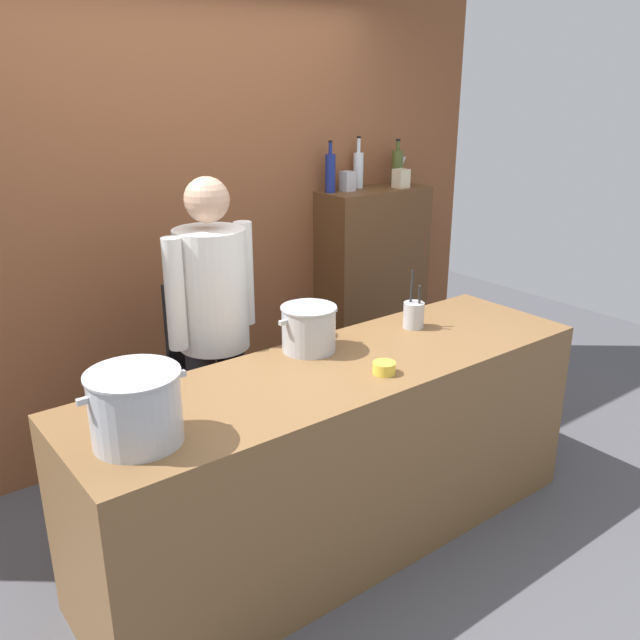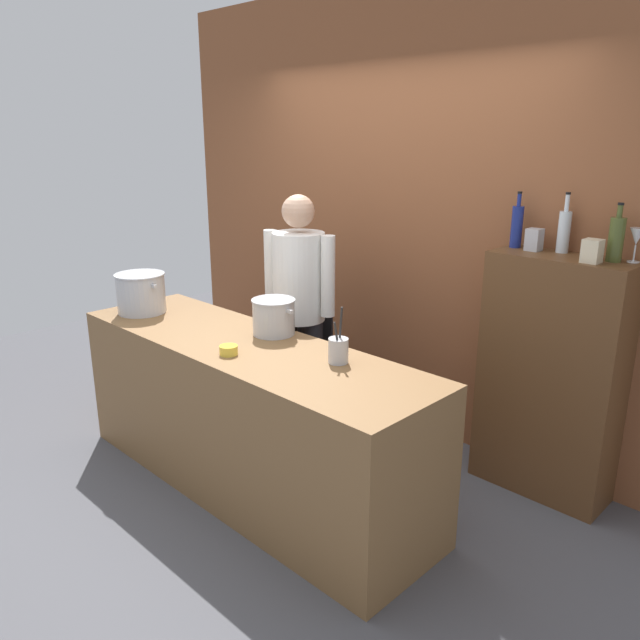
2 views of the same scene
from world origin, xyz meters
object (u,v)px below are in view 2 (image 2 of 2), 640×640
Objects in this scene: chef at (299,301)px; wine_bottle_olive at (616,238)px; butter_jar at (229,350)px; spice_tin_cream at (592,251)px; wine_bottle_clear at (564,230)px; stockpot_large at (141,293)px; utensil_crock at (338,350)px; spice_tin_silver at (534,240)px; wine_glass_wide at (637,238)px; stockpot_small at (274,317)px; wine_bottle_cobalt at (517,226)px.

wine_bottle_olive is (1.74, 0.57, 0.55)m from chef.
spice_tin_cream reaches higher than butter_jar.
stockpot_large is at bearing -147.59° from wine_bottle_clear.
chef is at bearing 46.56° from stockpot_large.
utensil_crock reaches higher than butter_jar.
stockpot_large is 3.10× the size of spice_tin_silver.
wine_glass_wide is 1.46× the size of spice_tin_cream.
wine_bottle_olive is 2.49× the size of spice_tin_cream.
wine_bottle_olive is at bearing 34.01° from stockpot_small.
spice_tin_silver is (-0.51, -0.05, -0.06)m from wine_glass_wide.
wine_bottle_cobalt is at bearing 72.53° from utensil_crock.
stockpot_large is 1.16× the size of wine_bottle_clear.
wine_glass_wide is at bearing 49.16° from utensil_crock.
wine_bottle_clear reaches higher than chef.
wine_glass_wide is (1.82, 0.62, 0.56)m from chef.
wine_glass_wide is at bearing 2.68° from wine_bottle_cobalt.
spice_tin_cream is (1.43, 0.90, 0.45)m from stockpot_small.
utensil_crock is 0.98× the size of wine_bottle_olive.
wine_glass_wide reaches higher than spice_tin_cream.
chef reaches higher than utensil_crock.
chef is 13.84× the size of spice_tin_cream.
butter_jar is 0.30× the size of wine_bottle_clear.
wine_bottle_cobalt is (0.85, 1.43, 0.60)m from butter_jar.
spice_tin_cream reaches higher than stockpot_small.
spice_tin_silver is at bearing -10.66° from wine_bottle_cobalt.
chef is at bearing -153.76° from wine_bottle_cobalt.
stockpot_small is at bearing -147.80° from spice_tin_cream.
chef is 5.22× the size of stockpot_small.
butter_jar is (0.34, -0.85, -0.04)m from chef.
utensil_crock is 0.90× the size of wine_bottle_clear.
chef reaches higher than stockpot_small.
chef is 1.80m from spice_tin_cream.
wine_bottle_clear is at bearing 32.41° from stockpot_large.
wine_bottle_clear is at bearing 61.98° from utensil_crock.
stockpot_large is at bearing -151.69° from wine_glass_wide.
spice_tin_cream is at bearing -15.12° from wine_bottle_cobalt.
wine_glass_wide is 0.52m from spice_tin_silver.
wine_bottle_clear is at bearing 143.74° from spice_tin_cream.
wine_bottle_cobalt is 0.64m from wine_glass_wide.
utensil_crock is at bearing -113.44° from spice_tin_silver.
stockpot_large is at bearing 33.14° from chef.
wine_bottle_clear is (0.61, 1.14, 0.55)m from utensil_crock.
wine_bottle_clear reaches higher than utensil_crock.
butter_jar is at bearing -76.84° from stockpot_small.
stockpot_small is at bearing -146.10° from wine_glass_wide.
spice_tin_silver is at bearing 163.43° from spice_tin_cream.
spice_tin_cream is (0.49, -0.13, -0.06)m from wine_bottle_cobalt.
utensil_crock is (0.84, -0.52, 0.00)m from chef.
spice_tin_cream is (-0.15, -0.16, -0.07)m from wine_glass_wide.
chef is at bearing -162.04° from wine_bottle_olive.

